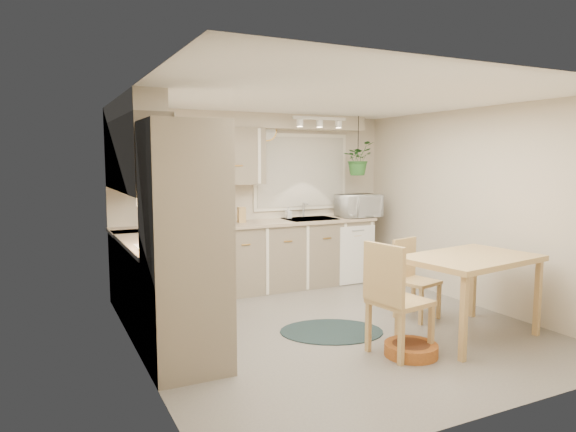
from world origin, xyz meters
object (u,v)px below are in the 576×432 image
at_px(pet_bed, 411,350).
at_px(microwave, 359,203).
at_px(chair_back, 418,279).
at_px(dining_table, 469,296).
at_px(braided_rug, 331,331).
at_px(chair_left, 400,298).

distance_m(pet_bed, microwave, 3.14).
bearing_deg(chair_back, pet_bed, 32.55).
xyz_separation_m(dining_table, chair_back, (-0.07, 0.70, 0.03)).
height_order(chair_back, braided_rug, chair_back).
relative_size(pet_bed, microwave, 0.81).
height_order(dining_table, chair_left, chair_left).
relative_size(chair_left, microwave, 1.75).
bearing_deg(microwave, chair_left, -116.23).
bearing_deg(braided_rug, microwave, 49.61).
height_order(chair_back, microwave, microwave).
height_order(pet_bed, microwave, microwave).
distance_m(chair_left, pet_bed, 0.48).
bearing_deg(chair_back, chair_left, 27.06).
bearing_deg(dining_table, microwave, 81.77).
bearing_deg(chair_back, braided_rug, -15.89).
relative_size(dining_table, chair_back, 1.48).
relative_size(chair_back, pet_bed, 1.83).
distance_m(chair_left, braided_rug, 0.97).
bearing_deg(chair_back, microwave, -118.04).
bearing_deg(microwave, pet_bed, -114.35).
xyz_separation_m(dining_table, chair_left, (-0.92, -0.06, 0.11)).
xyz_separation_m(chair_left, pet_bed, (0.06, -0.09, -0.47)).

